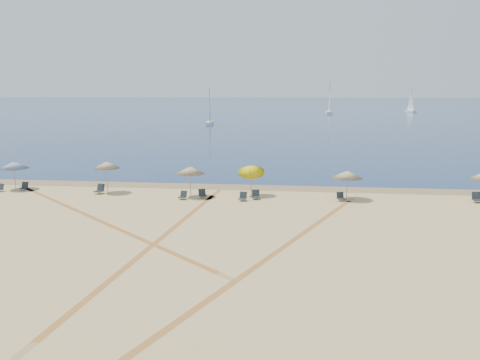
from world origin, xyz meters
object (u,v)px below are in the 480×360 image
object	(u,v)px
chair_1	(24,186)
chair_4	(202,194)
umbrella_2	(190,170)
chair_8	(477,198)
chair_2	(100,189)
sailboat_1	(210,113)
sailboat_2	(329,104)
chair_5	(243,197)
umbrella_4	(347,174)
umbrella_3	(251,169)
umbrella_1	(107,165)
chair_3	(183,196)
chair_6	(256,195)
sailboat_0	(411,105)
chair_0	(0,188)
chair_7	(341,197)
umbrella_0	(14,165)

from	to	relation	value
chair_1	chair_4	world-z (taller)	chair_4
umbrella_2	chair_8	size ratio (longest dim) A/B	3.27
umbrella_2	chair_2	xyz separation A→B (m)	(-7.31, 0.35, -1.72)
sailboat_1	sailboat_2	xyz separation A→B (m)	(29.66, 53.92, 0.56)
sailboat_1	sailboat_2	size ratio (longest dim) A/B	0.81
chair_5	sailboat_2	world-z (taller)	sailboat_2
umbrella_4	chair_1	bearing A→B (deg)	178.73
chair_1	chair_8	world-z (taller)	chair_8
chair_2	chair_8	size ratio (longest dim) A/B	1.15
chair_4	sailboat_2	size ratio (longest dim) A/B	0.08
umbrella_3	umbrella_4	world-z (taller)	umbrella_3
chair_5	umbrella_1	bearing A→B (deg)	176.03
chair_3	chair_4	distance (m)	1.50
chair_3	chair_6	world-z (taller)	chair_6
chair_2	chair_3	xyz separation A→B (m)	(6.93, -1.27, -0.06)
chair_3	chair_5	size ratio (longest dim) A/B	1.07
umbrella_4	chair_4	distance (m)	10.85
umbrella_2	chair_6	size ratio (longest dim) A/B	3.23
umbrella_4	sailboat_0	size ratio (longest dim) A/B	0.27
umbrella_3	sailboat_2	xyz separation A→B (m)	(12.83, 130.85, 0.92)
umbrella_2	chair_0	xyz separation A→B (m)	(-15.53, 0.21, -1.78)
umbrella_3	chair_3	xyz separation A→B (m)	(-4.91, -1.78, -1.81)
chair_0	chair_2	bearing A→B (deg)	19.56
chair_8	chair_2	bearing A→B (deg)	-179.69
chair_6	chair_8	distance (m)	15.96
umbrella_1	sailboat_1	distance (m)	77.22
chair_7	chair_5	bearing A→B (deg)	168.48
umbrella_3	sailboat_0	xyz separation A→B (m)	(41.20, 144.72, 0.42)
umbrella_2	chair_8	world-z (taller)	umbrella_2
chair_4	chair_7	bearing A→B (deg)	-23.16
umbrella_1	chair_7	distance (m)	18.16
chair_4	chair_8	size ratio (longest dim) A/B	1.09
umbrella_1	chair_8	bearing A→B (deg)	-0.44
chair_4	chair_6	distance (m)	4.03
umbrella_0	chair_6	bearing A→B (deg)	-4.13
umbrella_1	chair_7	size ratio (longest dim) A/B	3.46
sailboat_2	chair_6	bearing A→B (deg)	-96.03
umbrella_4	chair_7	xyz separation A→B (m)	(-0.46, -0.53, -1.60)
chair_8	sailboat_1	world-z (taller)	sailboat_1
umbrella_1	chair_5	bearing A→B (deg)	-8.74
umbrella_3	chair_7	bearing A→B (deg)	-8.20
chair_8	sailboat_1	distance (m)	84.11
umbrella_4	sailboat_2	distance (m)	131.41
umbrella_4	sailboat_0	xyz separation A→B (m)	(34.07, 145.15, 0.62)
chair_3	chair_1	bearing A→B (deg)	-172.67
chair_7	umbrella_4	bearing A→B (deg)	31.40
umbrella_0	chair_0	xyz separation A→B (m)	(-0.74, -0.98, -1.72)
chair_1	sailboat_2	world-z (taller)	sailboat_2
umbrella_4	chair_5	size ratio (longest dim) A/B	3.39
chair_3	chair_5	world-z (taller)	chair_5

